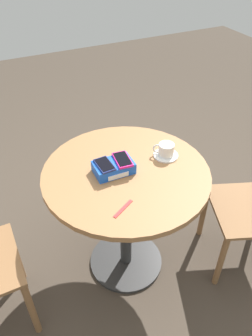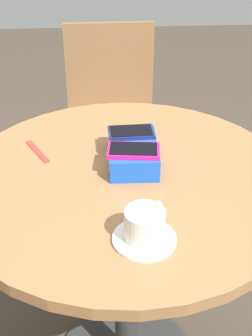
% 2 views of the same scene
% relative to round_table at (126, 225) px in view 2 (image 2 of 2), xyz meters
% --- Properties ---
extents(round_table, '(0.86, 0.86, 0.77)m').
position_rel_round_table_xyz_m(round_table, '(0.00, 0.00, 0.00)').
color(round_table, '#2D2D2D').
rests_on(round_table, ground_plane).
extents(phone_box, '(0.20, 0.13, 0.06)m').
position_rel_round_table_xyz_m(phone_box, '(-0.06, 0.02, 0.19)').
color(phone_box, blue).
rests_on(phone_box, round_table).
extents(phone_navy, '(0.08, 0.12, 0.01)m').
position_rel_round_table_xyz_m(phone_navy, '(-0.11, 0.02, 0.23)').
color(phone_navy, navy).
rests_on(phone_navy, phone_box).
extents(phone_magenta, '(0.09, 0.14, 0.01)m').
position_rel_round_table_xyz_m(phone_magenta, '(-0.01, 0.02, 0.23)').
color(phone_magenta, '#D11975').
rests_on(phone_magenta, phone_box).
extents(saucer, '(0.13, 0.13, 0.01)m').
position_rel_round_table_xyz_m(saucer, '(0.25, 0.02, 0.17)').
color(saucer, silver).
rests_on(saucer, round_table).
extents(coffee_cup, '(0.10, 0.09, 0.07)m').
position_rel_round_table_xyz_m(coffee_cup, '(0.25, 0.02, 0.21)').
color(coffee_cup, silver).
rests_on(coffee_cup, saucer).
extents(lanyard_strap, '(0.12, 0.08, 0.00)m').
position_rel_round_table_xyz_m(lanyard_strap, '(-0.13, -0.23, 0.17)').
color(lanyard_strap, red).
rests_on(lanyard_strap, round_table).
extents(chair_far_side, '(0.42, 0.42, 0.87)m').
position_rel_round_table_xyz_m(chair_far_side, '(-0.88, -0.01, -0.14)').
color(chair_far_side, brown).
rests_on(chair_far_side, ground_plane).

